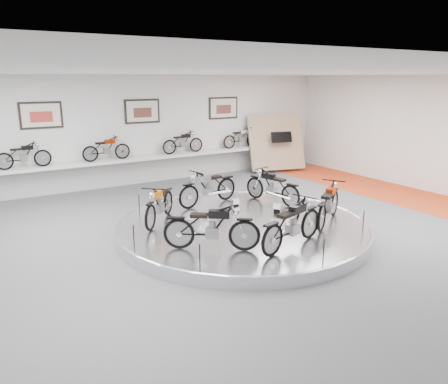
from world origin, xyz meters
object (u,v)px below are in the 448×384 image
bike_d (211,227)px  bike_e (292,224)px  bike_b (208,187)px  bike_f (329,203)px  display_platform (242,228)px  shelf (147,158)px  bike_a (272,186)px  bike_c (159,203)px

bike_d → bike_e: bike_e is taller
bike_b → bike_f: size_ratio=1.00×
display_platform → bike_e: 2.07m
shelf → bike_b: bearing=-89.1°
bike_a → bike_e: size_ratio=0.94×
bike_b → bike_d: bearing=51.5°
bike_a → bike_b: (-1.69, 0.84, 0.02)m
shelf → bike_b: size_ratio=6.21×
shelf → bike_d: size_ratio=6.24×
display_platform → bike_a: size_ratio=3.75×
bike_c → shelf: bearing=-156.2°
bike_b → bike_c: size_ratio=1.04×
bike_b → shelf: bearing=-99.2°
shelf → display_platform: bearing=-90.0°
shelf → bike_b: bike_b is taller
shelf → bike_c: bearing=-108.7°
display_platform → bike_c: bike_c is taller
shelf → bike_b: 4.50m
shelf → bike_c: 5.56m
shelf → bike_f: size_ratio=6.22×
display_platform → bike_a: bearing=31.1°
display_platform → bike_c: bearing=147.5°
display_platform → bike_e: bearing=-90.5°
shelf → bike_a: size_ratio=6.44×
bike_a → bike_b: size_ratio=0.96×
bike_a → bike_f: bearing=169.1°
display_platform → bike_c: (-1.78, 1.14, 0.65)m
bike_f → bike_a: bearing=58.7°
display_platform → bike_e: (-0.02, -1.95, 0.68)m
bike_b → bike_f: bike_b is taller
bike_a → bike_f: 2.24m
bike_c → bike_f: bearing=99.8°
bike_e → shelf: bearing=74.1°
bike_f → bike_c: bearing=114.6°
shelf → bike_d: bike_d is taller
bike_d → bike_e: bearing=10.3°
bike_e → bike_f: size_ratio=1.02×
bike_d → bike_b: bearing=97.9°
shelf → bike_e: bearing=-90.1°
shelf → bike_c: size_ratio=6.49×
bike_c → bike_d: bike_d is taller
bike_a → bike_c: bearing=76.6°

